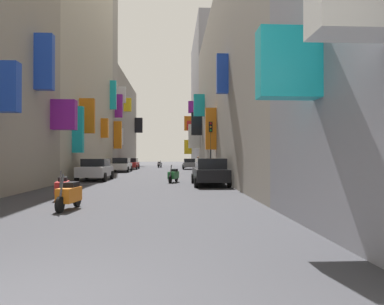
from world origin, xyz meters
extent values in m
plane|color=#38383D|center=(0.00, 30.00, 0.00)|extent=(140.00, 140.00, 0.00)
cube|color=blue|center=(-4.42, 9.58, 4.22)|extent=(1.17, 0.49, 1.86)
cube|color=blue|center=(-4.55, 14.05, 6.36)|extent=(0.89, 0.44, 2.78)
cube|color=purple|center=(-4.33, 16.43, 4.01)|extent=(1.35, 0.60, 1.69)
cube|color=#BCB29E|center=(-8.00, 26.73, 9.57)|extent=(6.00, 17.81, 19.15)
cube|color=#19B2BF|center=(-4.67, 34.19, 8.26)|extent=(0.66, 0.37, 3.09)
cube|color=orange|center=(-4.67, 29.72, 4.32)|extent=(0.67, 0.59, 1.83)
cube|color=#19B2BF|center=(-4.64, 20.49, 3.48)|extent=(0.71, 0.42, 3.15)
cube|color=orange|center=(-4.46, 22.20, 4.62)|extent=(1.07, 0.39, 2.54)
cube|color=gray|center=(-8.00, 37.39, 10.57)|extent=(6.00, 3.50, 21.14)
cube|color=purple|center=(-4.57, 37.30, 7.52)|extent=(0.86, 0.47, 2.69)
cube|color=white|center=(-4.44, 38.16, 8.99)|extent=(1.12, 0.47, 1.91)
cube|color=orange|center=(-4.55, 36.56, 4.09)|extent=(0.89, 0.38, 3.14)
cube|color=white|center=(-4.62, 38.35, 4.02)|extent=(0.76, 0.49, 1.98)
cube|color=gray|center=(-8.00, 49.57, 6.50)|extent=(6.00, 20.86, 13.00)
cube|color=yellow|center=(-4.50, 44.49, 8.72)|extent=(1.00, 0.55, 1.81)
cube|color=black|center=(-4.33, 57.55, 7.07)|extent=(1.34, 0.48, 2.61)
cube|color=#19B2BF|center=(4.34, 3.77, 3.65)|extent=(1.32, 0.52, 1.49)
cube|color=gray|center=(8.00, 23.95, 7.13)|extent=(6.00, 32.81, 14.26)
cube|color=blue|center=(4.67, 16.29, 6.41)|extent=(0.66, 0.39, 2.26)
cube|color=black|center=(4.41, 35.39, 5.30)|extent=(1.19, 0.47, 2.56)
cube|color=white|center=(4.30, 38.21, 4.07)|extent=(1.39, 0.62, 2.87)
cube|color=#19B2BF|center=(4.44, 31.82, 6.87)|extent=(1.12, 0.52, 2.22)
cube|color=orange|center=(4.60, 22.04, 3.69)|extent=(0.80, 0.57, 3.07)
cube|color=gray|center=(8.00, 50.18, 10.30)|extent=(6.00, 19.65, 20.59)
cube|color=orange|center=(4.31, 56.10, 7.30)|extent=(1.39, 0.55, 2.47)
cube|color=yellow|center=(4.34, 58.67, 3.31)|extent=(1.31, 0.41, 2.52)
cube|color=purple|center=(4.48, 47.42, 8.89)|extent=(1.04, 0.52, 1.74)
cube|color=red|center=(4.52, 55.86, 6.92)|extent=(0.96, 0.45, 1.57)
cube|color=black|center=(4.58, 45.90, 5.44)|extent=(0.83, 0.62, 1.43)
cube|color=#B7B7BC|center=(-3.54, 20.78, 0.63)|extent=(1.79, 3.95, 0.67)
cube|color=black|center=(-3.54, 20.97, 1.23)|extent=(1.58, 2.21, 0.52)
cylinder|color=black|center=(-2.65, 19.47, 0.30)|extent=(0.18, 0.60, 0.60)
cylinder|color=black|center=(-4.44, 19.47, 0.30)|extent=(0.18, 0.60, 0.60)
cylinder|color=black|center=(-2.65, 22.08, 0.30)|extent=(0.18, 0.60, 0.60)
cylinder|color=black|center=(-4.44, 22.08, 0.30)|extent=(0.18, 0.60, 0.60)
cube|color=slate|center=(3.87, 40.91, 0.59)|extent=(1.66, 3.90, 0.58)
cube|color=black|center=(3.87, 40.71, 1.12)|extent=(1.46, 2.19, 0.47)
cylinder|color=black|center=(3.04, 42.20, 0.30)|extent=(0.18, 0.60, 0.60)
cylinder|color=black|center=(4.71, 42.20, 0.30)|extent=(0.18, 0.60, 0.60)
cylinder|color=black|center=(3.04, 39.62, 0.30)|extent=(0.18, 0.60, 0.60)
cylinder|color=black|center=(4.71, 39.62, 0.30)|extent=(0.18, 0.60, 0.60)
cube|color=black|center=(3.95, 16.42, 0.63)|extent=(1.79, 4.45, 0.66)
cube|color=black|center=(3.95, 16.20, 1.25)|extent=(1.58, 2.49, 0.58)
cylinder|color=black|center=(3.06, 17.89, 0.30)|extent=(0.18, 0.60, 0.60)
cylinder|color=black|center=(4.85, 17.89, 0.30)|extent=(0.18, 0.60, 0.60)
cylinder|color=black|center=(3.06, 14.95, 0.30)|extent=(0.18, 0.60, 0.60)
cylinder|color=black|center=(4.85, 14.95, 0.30)|extent=(0.18, 0.60, 0.60)
cube|color=white|center=(-3.71, 33.68, 0.60)|extent=(1.76, 4.33, 0.61)
cube|color=black|center=(-3.71, 33.90, 1.20)|extent=(1.55, 2.42, 0.58)
cylinder|color=black|center=(-2.83, 32.25, 0.30)|extent=(0.18, 0.60, 0.60)
cylinder|color=black|center=(-4.59, 32.25, 0.30)|extent=(0.18, 0.60, 0.60)
cylinder|color=black|center=(-2.83, 35.11, 0.30)|extent=(0.18, 0.60, 0.60)
cylinder|color=black|center=(-4.59, 35.11, 0.30)|extent=(0.18, 0.60, 0.60)
cube|color=#B21E1E|center=(-3.66, 41.23, 0.59)|extent=(1.77, 4.14, 0.58)
cube|color=black|center=(-3.66, 41.44, 1.15)|extent=(1.56, 2.32, 0.53)
cylinder|color=black|center=(-2.78, 39.86, 0.30)|extent=(0.18, 0.60, 0.60)
cylinder|color=black|center=(-4.55, 39.86, 0.30)|extent=(0.18, 0.60, 0.60)
cylinder|color=black|center=(-2.78, 42.59, 0.30)|extent=(0.18, 0.60, 0.60)
cylinder|color=black|center=(-4.55, 42.59, 0.30)|extent=(0.18, 0.60, 0.60)
cube|color=red|center=(-2.45, 10.24, 0.46)|extent=(0.66, 1.22, 0.45)
cube|color=black|center=(-2.49, 10.45, 0.77)|extent=(0.42, 0.61, 0.16)
cylinder|color=#4C4C51|center=(-2.34, 9.67, 0.79)|extent=(0.11, 0.28, 0.68)
cylinder|color=black|center=(-2.31, 9.53, 0.24)|extent=(0.19, 0.49, 0.48)
cylinder|color=black|center=(-2.59, 10.95, 0.24)|extent=(0.19, 0.49, 0.48)
cube|color=black|center=(3.38, 46.60, 0.46)|extent=(0.56, 1.08, 0.45)
cube|color=black|center=(3.36, 46.41, 0.77)|extent=(0.38, 0.59, 0.16)
cylinder|color=#4C4C51|center=(3.44, 47.12, 0.79)|extent=(0.09, 0.28, 0.68)
cylinder|color=black|center=(3.46, 47.25, 0.24)|extent=(0.16, 0.49, 0.48)
cylinder|color=black|center=(3.31, 45.96, 0.24)|extent=(0.16, 0.49, 0.48)
cube|color=#ADADB2|center=(-0.22, 47.36, 0.46)|extent=(0.67, 1.17, 0.45)
cube|color=black|center=(-0.26, 47.16, 0.77)|extent=(0.43, 0.62, 0.16)
cylinder|color=#4C4C51|center=(-0.10, 47.90, 0.79)|extent=(0.12, 0.28, 0.68)
cylinder|color=black|center=(-0.07, 48.04, 0.24)|extent=(0.20, 0.49, 0.48)
cylinder|color=black|center=(-0.37, 46.69, 0.24)|extent=(0.20, 0.49, 0.48)
cube|color=orange|center=(-1.39, 7.55, 0.46)|extent=(0.55, 1.09, 0.45)
cube|color=black|center=(-1.37, 7.75, 0.77)|extent=(0.38, 0.59, 0.16)
cylinder|color=#4C4C51|center=(-1.45, 7.03, 0.79)|extent=(0.09, 0.28, 0.68)
cylinder|color=black|center=(-1.46, 6.90, 0.24)|extent=(0.15, 0.49, 0.48)
cylinder|color=black|center=(-1.32, 8.20, 0.24)|extent=(0.15, 0.49, 0.48)
cube|color=#287F3D|center=(1.85, 18.62, 0.46)|extent=(0.73, 1.21, 0.45)
cube|color=black|center=(1.91, 18.83, 0.77)|extent=(0.46, 0.63, 0.16)
cylinder|color=#4C4C51|center=(1.70, 18.08, 0.79)|extent=(0.13, 0.28, 0.68)
cylinder|color=black|center=(1.66, 17.94, 0.24)|extent=(0.23, 0.49, 0.48)
cylinder|color=black|center=(2.05, 19.30, 0.24)|extent=(0.23, 0.49, 0.48)
cylinder|color=#3D3D3D|center=(4.14, 29.32, 0.40)|extent=(0.41, 0.41, 0.80)
cylinder|color=black|center=(4.14, 29.32, 1.12)|extent=(0.49, 0.49, 0.64)
sphere|color=tan|center=(4.14, 29.32, 1.55)|extent=(0.22, 0.22, 0.22)
cylinder|color=#2D2D2D|center=(4.56, 21.81, 1.72)|extent=(0.12, 0.12, 3.43)
cube|color=black|center=(4.56, 21.81, 3.81)|extent=(0.26, 0.26, 0.75)
sphere|color=red|center=(4.56, 21.67, 4.06)|extent=(0.14, 0.14, 0.14)
sphere|color=orange|center=(4.56, 21.67, 3.81)|extent=(0.14, 0.14, 0.14)
sphere|color=green|center=(4.56, 21.67, 3.56)|extent=(0.14, 0.14, 0.14)
camera|label=1|loc=(1.91, -3.52, 1.68)|focal=32.52mm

